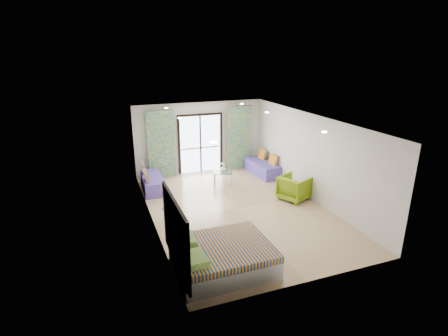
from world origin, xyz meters
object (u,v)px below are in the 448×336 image
object	(u,v)px
daybed_left	(152,182)
armchair	(294,187)
bed	(222,257)
coffee_table	(223,172)
daybed_right	(263,167)

from	to	relation	value
daybed_left	armchair	distance (m)	4.75
bed	coffee_table	distance (m)	5.22
daybed_right	coffee_table	world-z (taller)	daybed_right
bed	coffee_table	xyz separation A→B (m)	(1.84, 4.89, 0.10)
coffee_table	armchair	bearing A→B (deg)	-53.17
daybed_right	armchair	bearing A→B (deg)	-97.17
daybed_left	armchair	size ratio (longest dim) A/B	2.04
bed	daybed_left	bearing A→B (deg)	97.05
daybed_left	coffee_table	bearing A→B (deg)	-3.84
coffee_table	armchair	xyz separation A→B (m)	(1.61, -2.15, 0.03)
daybed_left	daybed_right	bearing A→B (deg)	3.57
coffee_table	armchair	world-z (taller)	armchair
daybed_right	daybed_left	bearing A→B (deg)	177.44
daybed_right	armchair	world-z (taller)	daybed_right
daybed_right	coffee_table	size ratio (longest dim) A/B	2.04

